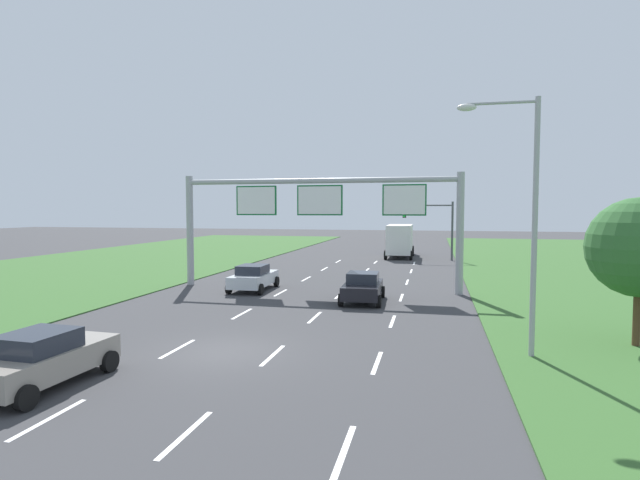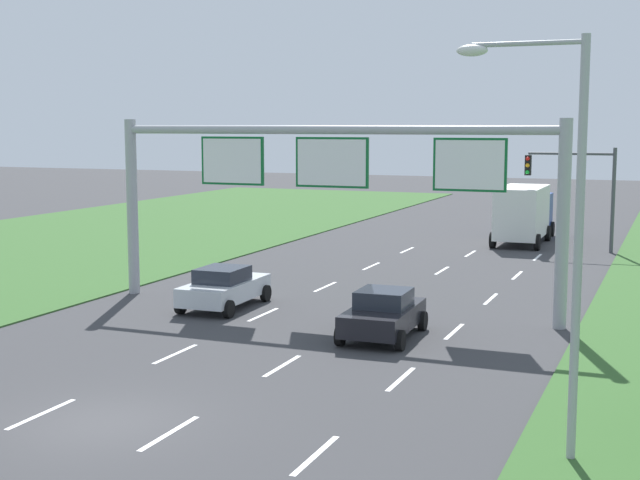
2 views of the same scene
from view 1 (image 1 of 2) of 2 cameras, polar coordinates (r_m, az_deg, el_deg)
The scene contains 12 objects.
ground_plane at distance 17.83m, azimuth -10.90°, elevation -12.46°, with size 200.00×200.00×0.00m, color #38383A.
lane_dashes_inner_left at distance 23.85m, azimuth -8.90°, elevation -8.32°, with size 0.14×50.40×0.01m.
lane_dashes_inner_right at distance 22.81m, azimuth -0.62°, elevation -8.83°, with size 0.14×50.40×0.01m.
lane_dashes_slip at distance 22.27m, azimuth 8.29°, elevation -9.17°, with size 0.14×50.40×0.01m.
car_near_red at distance 26.55m, azimuth 4.91°, elevation -5.39°, with size 2.25×4.04×1.55m.
car_lead_silver at distance 30.45m, azimuth -7.62°, elevation -4.25°, with size 2.24×4.34×1.54m.
car_mid_lane at distance 16.04m, azimuth -29.11°, elevation -11.75°, with size 2.22×4.20×1.57m.
box_truck at distance 51.54m, azimuth 9.15°, elevation 0.04°, with size 2.75×7.85×3.30m.
sign_gantry at distance 30.21m, azimuth -0.13°, elevation 3.60°, with size 17.24×0.44×7.00m.
traffic_light_mast at distance 48.79m, azimuth 12.62°, elevation 2.26°, with size 4.76×0.49×5.60m.
street_lamp at distance 17.57m, azimuth 22.16°, elevation 3.88°, with size 2.61×0.32×8.50m.
roadside_tree_near at distance 20.77m, azimuth 32.70°, elevation -0.72°, with size 3.52×3.52×5.32m.
Camera 1 is at (6.97, -15.66, 4.90)m, focal length 28.00 mm.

